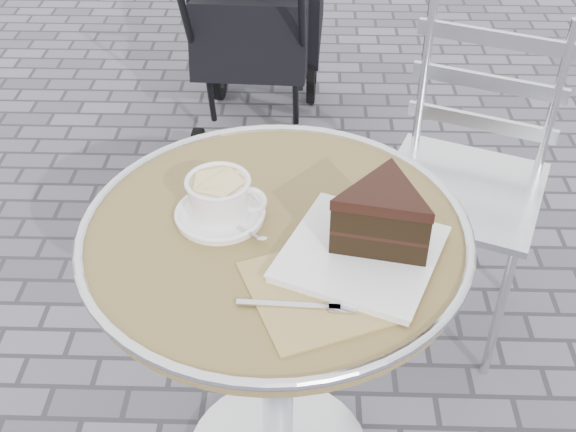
{
  "coord_description": "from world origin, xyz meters",
  "views": [
    {
      "loc": [
        0.05,
        -1.01,
        1.57
      ],
      "look_at": [
        0.02,
        -0.02,
        0.78
      ],
      "focal_mm": 45.0,
      "sensor_mm": 36.0,
      "label": 1
    }
  ],
  "objects_px": {
    "bistro_chair": "(474,142)",
    "cappuccino_set": "(220,201)",
    "cafe_table": "(276,294)",
    "baby_stroller": "(258,24)",
    "cake_plate_set": "(376,226)"
  },
  "relations": [
    {
      "from": "cafe_table",
      "to": "cake_plate_set",
      "type": "relative_size",
      "value": 1.86
    },
    {
      "from": "bistro_chair",
      "to": "baby_stroller",
      "type": "bearing_deg",
      "value": 144.38
    },
    {
      "from": "cappuccino_set",
      "to": "cake_plate_set",
      "type": "bearing_deg",
      "value": -11.48
    },
    {
      "from": "cake_plate_set",
      "to": "baby_stroller",
      "type": "distance_m",
      "value": 1.7
    },
    {
      "from": "cappuccino_set",
      "to": "baby_stroller",
      "type": "xyz_separation_m",
      "value": [
        -0.03,
        1.54,
        -0.33
      ]
    },
    {
      "from": "cappuccino_set",
      "to": "cake_plate_set",
      "type": "distance_m",
      "value": 0.29
    },
    {
      "from": "cappuccino_set",
      "to": "bistro_chair",
      "type": "xyz_separation_m",
      "value": [
        0.59,
        0.56,
        -0.22
      ]
    },
    {
      "from": "cappuccino_set",
      "to": "cafe_table",
      "type": "bearing_deg",
      "value": -10.72
    },
    {
      "from": "baby_stroller",
      "to": "bistro_chair",
      "type": "bearing_deg",
      "value": -54.51
    },
    {
      "from": "cafe_table",
      "to": "cappuccino_set",
      "type": "relative_size",
      "value": 4.33
    },
    {
      "from": "bistro_chair",
      "to": "cappuccino_set",
      "type": "bearing_deg",
      "value": -114.94
    },
    {
      "from": "cappuccino_set",
      "to": "bistro_chair",
      "type": "bearing_deg",
      "value": 50.73
    },
    {
      "from": "cafe_table",
      "to": "bistro_chair",
      "type": "relative_size",
      "value": 0.84
    },
    {
      "from": "cafe_table",
      "to": "cappuccino_set",
      "type": "distance_m",
      "value": 0.23
    },
    {
      "from": "cafe_table",
      "to": "baby_stroller",
      "type": "relative_size",
      "value": 0.76
    }
  ]
}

